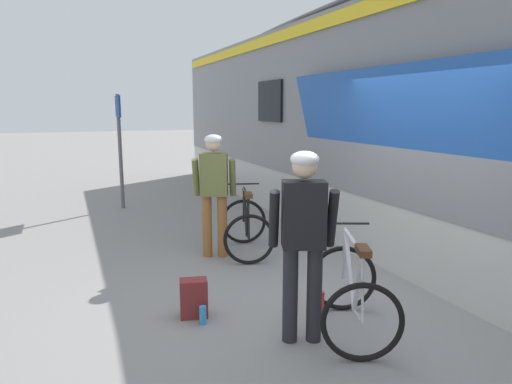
{
  "coord_description": "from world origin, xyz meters",
  "views": [
    {
      "loc": [
        -2.47,
        -4.17,
        2.13
      ],
      "look_at": [
        -0.24,
        1.32,
        1.05
      ],
      "focal_mm": 32.6,
      "sensor_mm": 36.0,
      "label": 1
    }
  ],
  "objects": [
    {
      "name": "cyclist_near_in_olive",
      "position": [
        -0.58,
        2.06,
        1.05
      ],
      "size": [
        0.66,
        0.48,
        1.76
      ],
      "color": "#935B2D",
      "rests_on": "ground"
    },
    {
      "name": "ground_plane",
      "position": [
        0.0,
        0.0,
        0.0
      ],
      "size": [
        80.0,
        80.0,
        0.0
      ],
      "primitive_type": "plane",
      "color": "gray"
    },
    {
      "name": "train_car",
      "position": [
        2.83,
        0.35,
        1.97
      ],
      "size": [
        3.24,
        20.37,
        3.88
      ],
      "color": "slate",
      "rests_on": "ground"
    },
    {
      "name": "water_bottle_by_the_backpack",
      "position": [
        -1.33,
        0.04,
        0.09
      ],
      "size": [
        0.07,
        0.07,
        0.19
      ],
      "primitive_type": "cylinder",
      "color": "#338CCC",
      "rests_on": "ground"
    },
    {
      "name": "bicycle_far_silver",
      "position": [
        -0.07,
        -0.68,
        0.4
      ],
      "size": [
        1.08,
        1.26,
        0.99
      ],
      "color": "black",
      "rests_on": "ground"
    },
    {
      "name": "cyclist_far_in_dark",
      "position": [
        -0.57,
        -0.62,
        1.05
      ],
      "size": [
        0.66,
        0.46,
        1.76
      ],
      "color": "#232328",
      "rests_on": "ground"
    },
    {
      "name": "platform_sign_post",
      "position": [
        -1.44,
        5.96,
        1.62
      ],
      "size": [
        0.08,
        0.7,
        2.4
      ],
      "color": "#595B60",
      "rests_on": "ground"
    },
    {
      "name": "water_bottle_near_the_bikes",
      "position": [
        -0.11,
        -0.18,
        0.12
      ],
      "size": [
        0.07,
        0.07,
        0.23
      ],
      "primitive_type": "cylinder",
      "color": "red",
      "rests_on": "ground"
    },
    {
      "name": "bicycle_near_black",
      "position": [
        -0.11,
        2.02,
        0.4
      ],
      "size": [
        0.98,
        1.23,
        0.99
      ],
      "color": "black",
      "rests_on": "ground"
    },
    {
      "name": "backpack_on_platform",
      "position": [
        -1.37,
        0.24,
        0.2
      ],
      "size": [
        0.31,
        0.23,
        0.4
      ],
      "primitive_type": "cube",
      "rotation": [
        0.0,
        0.0,
        -0.21
      ],
      "color": "maroon",
      "rests_on": "ground"
    }
  ]
}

